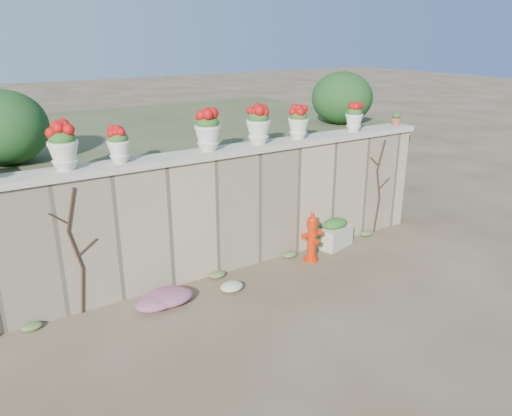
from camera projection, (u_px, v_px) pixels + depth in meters
ground at (295, 308)px, 7.41m from camera, size 80.00×80.00×0.00m
stone_wall at (234, 211)px, 8.51m from camera, size 8.00×0.40×2.00m
wall_cap at (233, 150)px, 8.16m from camera, size 8.10×0.52×0.10m
raised_fill at (161, 170)px, 11.05m from camera, size 9.00×6.00×2.00m
back_shrub_left at (3, 128)px, 7.33m from camera, size 1.30×1.30×1.10m
back_shrub_right at (342, 98)px, 10.67m from camera, size 1.30×1.30×1.10m
vine_left at (76, 250)px, 6.98m from camera, size 0.60×0.04×1.91m
vine_right at (379, 185)px, 9.97m from camera, size 0.60×0.04×1.91m
fire_hydrant at (312, 237)px, 8.81m from camera, size 0.39×0.28×0.92m
planter_box at (335, 233)px, 9.49m from camera, size 0.75×0.55×0.56m
green_shrub at (322, 235)px, 9.45m from camera, size 0.53×0.48×0.50m
magenta_clump at (156, 300)px, 7.38m from camera, size 1.03×0.68×0.27m
white_flowers at (234, 287)px, 7.86m from camera, size 0.49×0.39×0.18m
urn_pot_0 at (63, 147)px, 6.71m from camera, size 0.41×0.41×0.64m
urn_pot_1 at (119, 145)px, 7.11m from camera, size 0.33×0.33×0.52m
urn_pot_2 at (208, 131)px, 7.81m from camera, size 0.41×0.41×0.65m
urn_pot_3 at (258, 125)px, 8.29m from camera, size 0.41×0.41×0.65m
urn_pot_4 at (298, 123)px, 8.72m from camera, size 0.37×0.37×0.57m
urn_pot_5 at (354, 118)px, 9.39m from camera, size 0.33×0.33×0.52m
terracotta_pot at (396, 120)px, 10.03m from camera, size 0.21×0.21×0.25m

